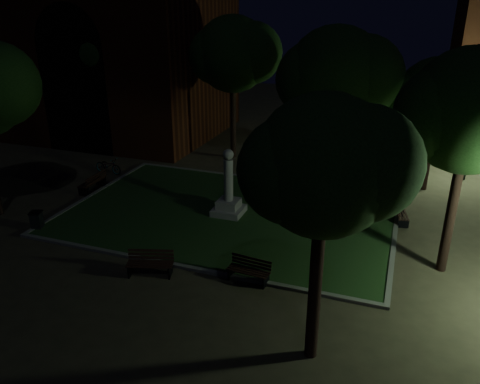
# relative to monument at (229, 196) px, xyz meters

# --- Properties ---
(ground) EXTENTS (80.00, 80.00, 0.00)m
(ground) POSITION_rel_monument_xyz_m (0.00, -2.00, -0.96)
(ground) COLOR #4C432D
(lawn) EXTENTS (15.00, 10.00, 0.08)m
(lawn) POSITION_rel_monument_xyz_m (0.00, 0.00, -0.92)
(lawn) COLOR #284B1F
(lawn) RESTS_ON ground
(lawn_kerb) EXTENTS (15.40, 10.40, 0.12)m
(lawn_kerb) POSITION_rel_monument_xyz_m (0.00, 0.00, -0.90)
(lawn_kerb) COLOR slate
(lawn_kerb) RESTS_ON ground
(monument) EXTENTS (1.40, 1.40, 3.20)m
(monument) POSITION_rel_monument_xyz_m (0.00, 0.00, 0.00)
(monument) COLOR #9B938C
(monument) RESTS_ON lawn
(building_main) EXTENTS (20.00, 12.00, 15.00)m
(building_main) POSITION_rel_monument_xyz_m (-15.86, 11.79, 6.42)
(building_main) COLOR #4C1F0F
(building_main) RESTS_ON ground
(tree_north_wl) EXTENTS (5.67, 4.63, 8.84)m
(tree_north_wl) POSITION_rel_monument_xyz_m (-2.87, 8.54, 5.56)
(tree_north_wl) COLOR black
(tree_north_wl) RESTS_ON ground
(tree_north_er) EXTENTS (6.50, 5.31, 8.48)m
(tree_north_er) POSITION_rel_monument_xyz_m (3.81, 5.88, 4.87)
(tree_north_er) COLOR black
(tree_north_er) RESTS_ON ground
(tree_ne) EXTENTS (5.27, 4.30, 7.02)m
(tree_ne) POSITION_rel_monument_xyz_m (8.87, 6.71, 3.90)
(tree_ne) COLOR black
(tree_ne) RESTS_ON ground
(tree_east) EXTENTS (5.24, 4.28, 8.24)m
(tree_east) POSITION_rel_monument_xyz_m (9.47, -1.87, 5.13)
(tree_east) COLOR black
(tree_east) RESTS_ON ground
(tree_se) EXTENTS (4.42, 3.61, 7.57)m
(tree_se) POSITION_rel_monument_xyz_m (5.74, -8.13, 4.79)
(tree_se) COLOR black
(tree_se) RESTS_ON ground
(tree_nw) EXTENTS (5.44, 4.44, 8.67)m
(tree_nw) POSITION_rel_monument_xyz_m (-11.38, 8.06, 5.48)
(tree_nw) COLOR black
(tree_nw) RESTS_ON ground
(lamppost_nw) EXTENTS (1.18, 0.28, 4.33)m
(lamppost_nw) POSITION_rel_monument_xyz_m (-11.48, 7.53, 2.08)
(lamppost_nw) COLOR black
(lamppost_nw) RESTS_ON ground
(lamppost_ne) EXTENTS (1.18, 0.28, 4.21)m
(lamppost_ne) POSITION_rel_monument_xyz_m (10.99, 9.05, 2.01)
(lamppost_ne) COLOR black
(lamppost_ne) RESTS_ON ground
(bench_near_left) EXTENTS (1.81, 1.07, 0.94)m
(bench_near_left) POSITION_rel_monument_xyz_m (-0.85, -5.90, -0.51)
(bench_near_left) COLOR black
(bench_near_left) RESTS_ON ground
(bench_near_right) EXTENTS (1.63, 0.71, 0.87)m
(bench_near_right) POSITION_rel_monument_xyz_m (2.74, -5.05, -0.55)
(bench_near_right) COLOR black
(bench_near_right) RESTS_ON ground
(bench_left_side) EXTENTS (0.70, 1.84, 1.00)m
(bench_left_side) POSITION_rel_monument_xyz_m (-7.95, 0.42, -0.49)
(bench_left_side) COLOR black
(bench_left_side) RESTS_ON ground
(bench_right_side) EXTENTS (0.75, 1.48, 0.78)m
(bench_right_side) POSITION_rel_monument_xyz_m (7.73, 1.97, -0.59)
(bench_right_side) COLOR black
(bench_right_side) RESTS_ON ground
(bench_far_side) EXTENTS (1.69, 0.77, 0.89)m
(bench_far_side) POSITION_rel_monument_xyz_m (2.72, 5.38, -0.54)
(bench_far_side) COLOR black
(bench_far_side) RESTS_ON ground
(trash_bin) EXTENTS (0.63, 0.63, 0.84)m
(trash_bin) POSITION_rel_monument_xyz_m (-7.52, -4.30, -0.53)
(trash_bin) COLOR black
(trash_bin) RESTS_ON ground
(bicycle) EXTENTS (1.86, 0.81, 0.95)m
(bicycle) POSITION_rel_monument_xyz_m (-8.84, 3.08, -0.48)
(bicycle) COLOR black
(bicycle) RESTS_ON ground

